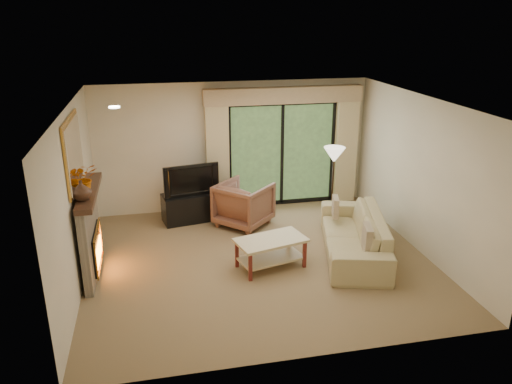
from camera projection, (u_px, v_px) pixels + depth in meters
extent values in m
plane|color=olive|center=(260.00, 261.00, 8.21)|extent=(5.50, 5.50, 0.00)
plane|color=white|center=(260.00, 103.00, 7.32)|extent=(5.50, 5.50, 0.00)
plane|color=beige|center=(233.00, 147.00, 10.06)|extent=(5.00, 0.00, 5.00)
plane|color=beige|center=(309.00, 260.00, 5.46)|extent=(5.00, 0.00, 5.00)
plane|color=beige|center=(75.00, 199.00, 7.23)|extent=(0.00, 5.00, 5.00)
plane|color=beige|center=(421.00, 175.00, 8.30)|extent=(0.00, 5.00, 5.00)
cube|color=#CEB988|center=(217.00, 154.00, 9.88)|extent=(0.45, 0.18, 2.35)
cube|color=#CEB988|center=(346.00, 147.00, 10.41)|extent=(0.45, 0.18, 2.35)
cube|color=tan|center=(284.00, 95.00, 9.78)|extent=(3.20, 0.24, 0.32)
cube|color=black|center=(191.00, 207.00, 9.72)|extent=(1.17, 0.68, 0.55)
imported|color=black|center=(190.00, 179.00, 9.53)|extent=(1.08, 0.33, 0.62)
imported|color=brown|center=(244.00, 204.00, 9.47)|extent=(1.29, 1.29, 0.84)
imported|color=tan|center=(354.00, 234.00, 8.37)|extent=(1.54, 2.56, 0.70)
cube|color=brown|center=(367.00, 239.00, 7.63)|extent=(0.21, 0.43, 0.41)
cube|color=brown|center=(335.00, 207.00, 8.91)|extent=(0.19, 0.37, 0.36)
imported|color=#3C2519|center=(81.00, 190.00, 6.96)|extent=(0.34, 0.34, 0.29)
imported|color=#BE5907|center=(83.00, 178.00, 7.21)|extent=(0.48, 0.45, 0.45)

